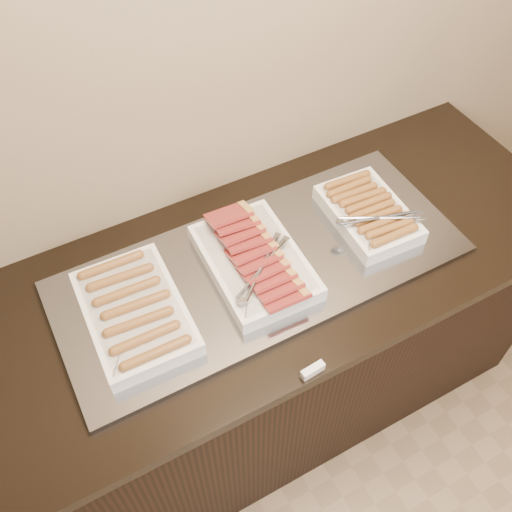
{
  "coord_description": "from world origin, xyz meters",
  "views": [
    {
      "loc": [
        -0.5,
        1.23,
        2.23
      ],
      "look_at": [
        -0.01,
        2.13,
        0.97
      ],
      "focal_mm": 40.0,
      "sensor_mm": 36.0,
      "label": 1
    }
  ],
  "objects_px": {
    "dish_left": "(135,312)",
    "dish_right": "(369,213)",
    "warming_tray": "(261,267)",
    "dish_center": "(255,261)",
    "counter": "(259,346)"
  },
  "relations": [
    {
      "from": "dish_left",
      "to": "dish_right",
      "type": "relative_size",
      "value": 1.17
    },
    {
      "from": "warming_tray",
      "to": "dish_right",
      "type": "xyz_separation_m",
      "value": [
        0.38,
        -0.0,
        0.04
      ]
    },
    {
      "from": "dish_left",
      "to": "dish_center",
      "type": "distance_m",
      "value": 0.36
    },
    {
      "from": "counter",
      "to": "dish_left",
      "type": "bearing_deg",
      "value": 180.0
    },
    {
      "from": "dish_left",
      "to": "dish_right",
      "type": "xyz_separation_m",
      "value": [
        0.76,
        -0.0,
        0.01
      ]
    },
    {
      "from": "counter",
      "to": "dish_center",
      "type": "height_order",
      "value": "dish_center"
    },
    {
      "from": "counter",
      "to": "dish_right",
      "type": "xyz_separation_m",
      "value": [
        0.38,
        -0.0,
        0.5
      ]
    },
    {
      "from": "dish_center",
      "to": "dish_right",
      "type": "xyz_separation_m",
      "value": [
        0.4,
        -0.0,
        0.0
      ]
    },
    {
      "from": "dish_right",
      "to": "warming_tray",
      "type": "bearing_deg",
      "value": -178.06
    },
    {
      "from": "counter",
      "to": "dish_right",
      "type": "height_order",
      "value": "dish_right"
    },
    {
      "from": "counter",
      "to": "warming_tray",
      "type": "height_order",
      "value": "warming_tray"
    },
    {
      "from": "dish_center",
      "to": "dish_left",
      "type": "bearing_deg",
      "value": -178.51
    },
    {
      "from": "counter",
      "to": "warming_tray",
      "type": "distance_m",
      "value": 0.46
    },
    {
      "from": "dish_left",
      "to": "counter",
      "type": "bearing_deg",
      "value": 1.72
    },
    {
      "from": "counter",
      "to": "warming_tray",
      "type": "relative_size",
      "value": 1.72
    }
  ]
}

